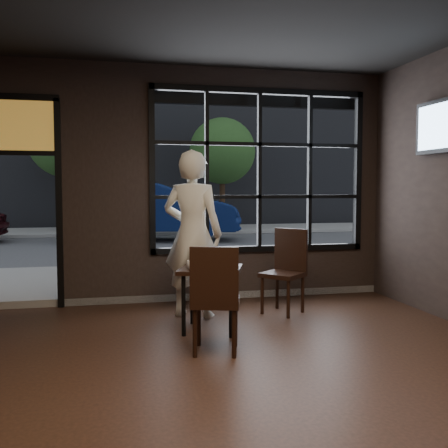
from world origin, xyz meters
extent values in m
cube|color=black|center=(0.00, 0.00, -0.01)|extent=(6.00, 7.00, 0.02)
cube|color=black|center=(1.20, 3.50, 1.80)|extent=(3.06, 0.12, 2.28)
cube|color=orange|center=(-2.10, 3.50, 2.35)|extent=(1.20, 0.06, 0.70)
cube|color=#545456|center=(0.00, 24.00, -0.02)|extent=(60.00, 41.00, 0.04)
cube|color=#5B5956|center=(0.00, 23.00, 7.50)|extent=(28.00, 12.00, 15.00)
cube|color=black|center=(0.20, 1.96, 0.35)|extent=(0.82, 0.82, 0.70)
cube|color=black|center=(0.10, 1.21, 0.51)|extent=(0.55, 0.55, 1.03)
cube|color=black|center=(1.22, 2.53, 0.52)|extent=(0.64, 0.64, 1.05)
imported|color=silver|center=(0.11, 2.63, 1.00)|extent=(0.87, 0.77, 2.01)
imported|color=silver|center=(-0.02, 1.87, 0.74)|extent=(0.16, 0.16, 0.10)
cube|color=black|center=(2.93, 1.80, 2.28)|extent=(0.12, 1.07, 0.62)
imported|color=#0B1A47|center=(0.47, 11.86, 0.92)|extent=(5.17, 2.45, 1.64)
cylinder|color=#332114|center=(-2.18, 15.02, 1.22)|extent=(0.22, 0.22, 2.45)
sphere|color=#315A25|center=(-2.18, 15.02, 3.22)|extent=(2.67, 2.67, 2.67)
cylinder|color=#332114|center=(3.19, 14.93, 1.09)|extent=(0.20, 0.20, 2.18)
sphere|color=#32662A|center=(3.19, 14.93, 2.87)|extent=(2.38, 2.38, 2.38)
camera|label=1|loc=(-0.90, -3.58, 1.56)|focal=42.00mm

